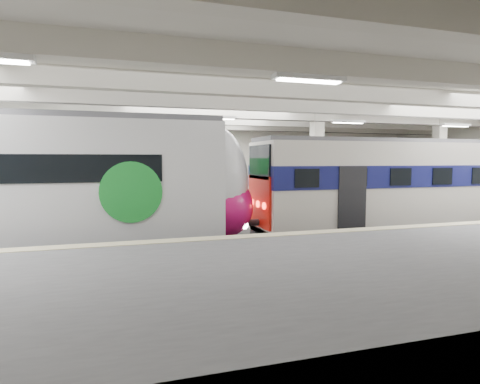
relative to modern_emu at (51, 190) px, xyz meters
name	(u,v)px	position (x,y,z in m)	size (l,w,h in m)	color
station_hall	(246,160)	(5.90, -1.74, 0.96)	(36.00, 24.00, 5.75)	black
modern_emu	(51,190)	(0.00, 0.00, 0.00)	(14.55, 3.00, 4.66)	silver
older_rer	(397,187)	(12.99, 0.00, -0.15)	(12.16, 2.69, 4.07)	beige
far_train	(25,181)	(-1.77, 5.50, 0.05)	(14.31, 3.50, 4.52)	silver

